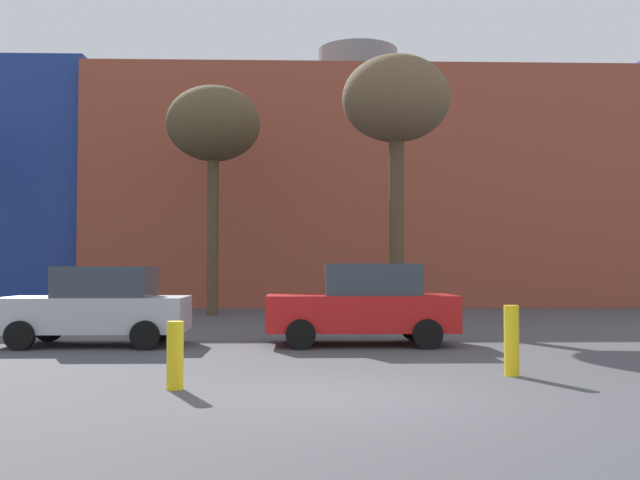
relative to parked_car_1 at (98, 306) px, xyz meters
name	(u,v)px	position (x,y,z in m)	size (l,w,h in m)	color
ground_plane	(359,396)	(5.31, -6.51, -0.88)	(200.00, 200.00, 0.00)	#47474C
building_backdrop	(358,193)	(7.47, 19.84, 4.61)	(42.72, 10.22, 12.74)	#9E4733
parked_car_1	(98,306)	(0.00, 0.00, 0.00)	(4.08, 2.00, 1.77)	silver
parked_car_2	(363,304)	(5.96, 0.00, 0.03)	(4.22, 2.07, 1.83)	red
bare_tree_0	(396,104)	(7.47, 5.50, 5.87)	(3.31, 3.31, 8.23)	brown
bare_tree_2	(213,127)	(1.35, 10.18, 6.03)	(3.45, 3.45, 8.42)	brown
bollard_yellow_0	(175,355)	(2.73, -5.91, -0.39)	(0.24, 0.24, 0.97)	yellow
bollard_yellow_1	(512,340)	(7.92, -4.76, -0.31)	(0.24, 0.24, 1.13)	yellow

